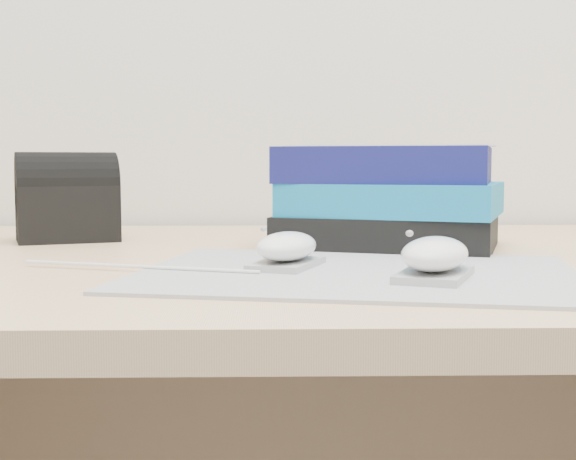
{
  "coord_description": "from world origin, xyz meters",
  "views": [
    {
      "loc": [
        -0.13,
        0.69,
        0.83
      ],
      "look_at": [
        -0.11,
        1.43,
        0.77
      ],
      "focal_mm": 50.0,
      "sensor_mm": 36.0,
      "label": 1
    }
  ],
  "objects_px": {
    "book_stack": "(390,198)",
    "mouse_front": "(435,258)",
    "desk": "(374,438)",
    "mouse_rear": "(287,249)",
    "pouch": "(67,198)"
  },
  "relations": [
    {
      "from": "book_stack",
      "to": "mouse_front",
      "type": "bearing_deg",
      "value": -90.65
    },
    {
      "from": "desk",
      "to": "mouse_rear",
      "type": "relative_size",
      "value": 15.22
    },
    {
      "from": "mouse_front",
      "to": "pouch",
      "type": "height_order",
      "value": "pouch"
    },
    {
      "from": "pouch",
      "to": "book_stack",
      "type": "bearing_deg",
      "value": -12.37
    },
    {
      "from": "mouse_rear",
      "to": "mouse_front",
      "type": "xyz_separation_m",
      "value": [
        0.13,
        -0.08,
        0.0
      ]
    },
    {
      "from": "mouse_rear",
      "to": "mouse_front",
      "type": "distance_m",
      "value": 0.15
    },
    {
      "from": "mouse_front",
      "to": "pouch",
      "type": "bearing_deg",
      "value": 137.85
    },
    {
      "from": "mouse_rear",
      "to": "mouse_front",
      "type": "relative_size",
      "value": 0.93
    },
    {
      "from": "mouse_rear",
      "to": "book_stack",
      "type": "bearing_deg",
      "value": 57.2
    },
    {
      "from": "book_stack",
      "to": "pouch",
      "type": "relative_size",
      "value": 2.02
    },
    {
      "from": "mouse_rear",
      "to": "pouch",
      "type": "bearing_deg",
      "value": 134.02
    },
    {
      "from": "desk",
      "to": "pouch",
      "type": "xyz_separation_m",
      "value": [
        -0.39,
        0.09,
        0.29
      ]
    },
    {
      "from": "book_stack",
      "to": "mouse_rear",
      "type": "bearing_deg",
      "value": -122.8
    },
    {
      "from": "desk",
      "to": "book_stack",
      "type": "xyz_separation_m",
      "value": [
        0.02,
        0.0,
        0.29
      ]
    },
    {
      "from": "mouse_rear",
      "to": "mouse_front",
      "type": "height_order",
      "value": "mouse_front"
    }
  ]
}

